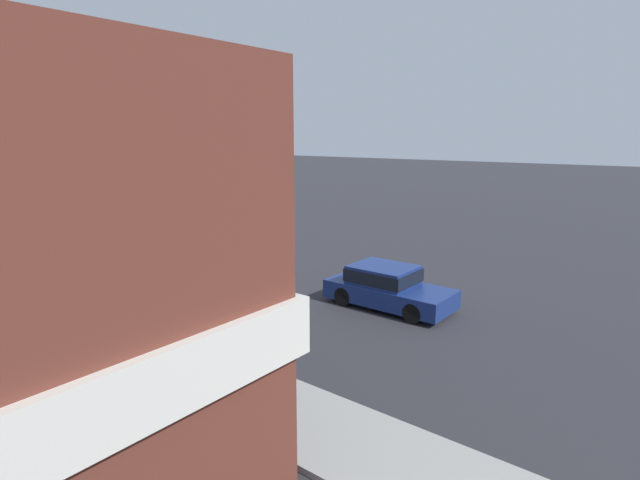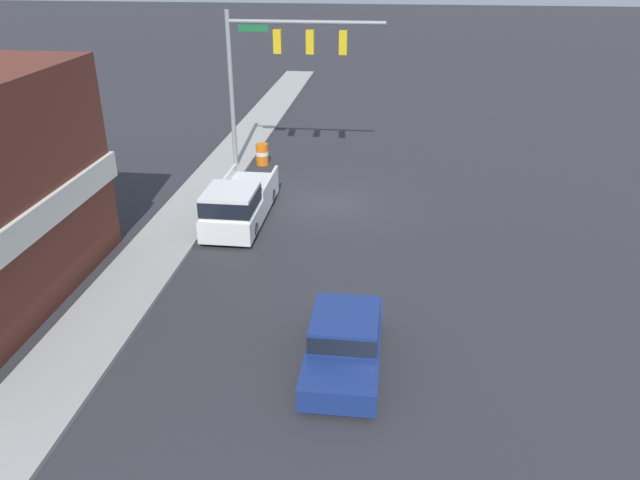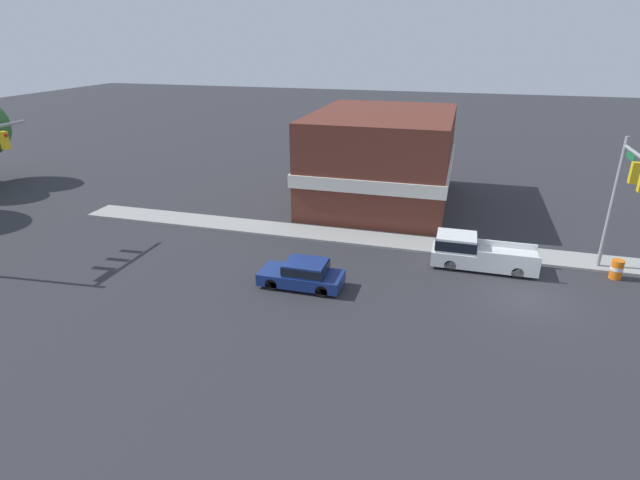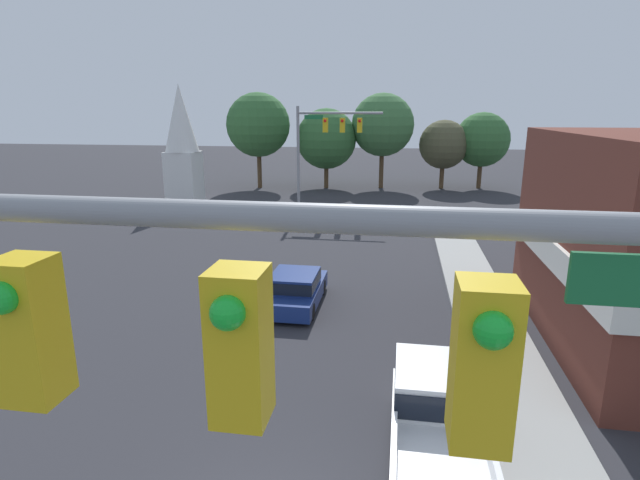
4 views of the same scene
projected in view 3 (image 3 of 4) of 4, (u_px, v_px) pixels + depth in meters
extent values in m
plane|color=#2D2D33|center=(527.00, 300.00, 25.21)|extent=(200.00, 200.00, 0.00)
cube|color=#9E9E99|center=(518.00, 254.00, 30.26)|extent=(2.40, 60.00, 0.14)
cylinder|color=gray|center=(612.00, 205.00, 27.27)|extent=(0.22, 0.22, 7.55)
cube|color=gold|center=(634.00, 173.00, 24.29)|extent=(0.36, 0.36, 1.05)
cube|color=#196B38|center=(631.00, 156.00, 25.06)|extent=(1.40, 0.04, 0.30)
cube|color=gold|center=(5.00, 140.00, 29.60)|extent=(0.36, 0.36, 1.05)
sphere|color=red|center=(6.00, 135.00, 29.43)|extent=(0.22, 0.22, 0.22)
cylinder|color=black|center=(271.00, 284.00, 26.07)|extent=(0.22, 0.66, 0.66)
cylinder|color=black|center=(282.00, 271.00, 27.58)|extent=(0.22, 0.66, 0.66)
cylinder|color=black|center=(322.00, 291.00, 25.38)|extent=(0.22, 0.66, 0.66)
cylinder|color=black|center=(330.00, 277.00, 26.89)|extent=(0.22, 0.66, 0.66)
cube|color=navy|center=(301.00, 278.00, 26.42)|extent=(1.91, 4.41, 0.64)
cube|color=navy|center=(306.00, 267.00, 26.11)|extent=(1.76, 2.11, 0.63)
cube|color=black|center=(306.00, 267.00, 26.11)|extent=(1.78, 2.20, 0.44)
cylinder|color=black|center=(450.00, 265.00, 28.22)|extent=(0.22, 0.66, 0.66)
cylinder|color=black|center=(451.00, 253.00, 29.80)|extent=(0.22, 0.66, 0.66)
cylinder|color=black|center=(517.00, 273.00, 27.32)|extent=(0.22, 0.66, 0.66)
cylinder|color=black|center=(515.00, 260.00, 28.89)|extent=(0.22, 0.66, 0.66)
cube|color=white|center=(483.00, 258.00, 28.45)|extent=(1.99, 5.79, 0.85)
cube|color=white|center=(456.00, 242.00, 28.53)|extent=(1.89, 2.20, 0.84)
cube|color=black|center=(456.00, 242.00, 28.53)|extent=(1.91, 2.29, 0.59)
cube|color=white|center=(509.00, 258.00, 27.08)|extent=(0.12, 3.29, 0.35)
cube|color=white|center=(507.00, 245.00, 28.74)|extent=(0.12, 3.29, 0.35)
cylinder|color=orange|center=(617.00, 269.00, 27.24)|extent=(0.63, 0.63, 1.09)
cylinder|color=white|center=(617.00, 268.00, 27.22)|extent=(0.65, 0.65, 0.20)
cube|color=brown|center=(382.00, 158.00, 39.08)|extent=(13.74, 10.42, 6.99)
cube|color=silver|center=(381.00, 163.00, 39.25)|extent=(14.04, 10.72, 0.90)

